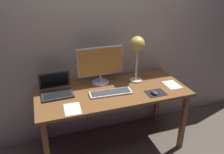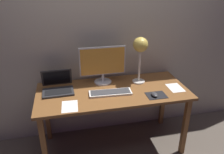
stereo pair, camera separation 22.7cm
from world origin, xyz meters
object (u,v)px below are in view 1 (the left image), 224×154
at_px(desk_lamp, 137,47).
at_px(mouse, 154,92).
at_px(keyboard_main, 111,93).
at_px(laptop, 56,88).
at_px(monitor, 100,64).

height_order(desk_lamp, mouse, desk_lamp).
bearing_deg(keyboard_main, laptop, 159.78).
bearing_deg(monitor, laptop, -170.68).
bearing_deg(keyboard_main, monitor, 95.73).
bearing_deg(monitor, mouse, -43.53).
xyz_separation_m(monitor, desk_lamp, (0.40, -0.08, 0.17)).
xyz_separation_m(keyboard_main, laptop, (-0.53, 0.20, 0.05)).
relative_size(laptop, desk_lamp, 0.63).
xyz_separation_m(monitor, mouse, (0.45, -0.43, -0.22)).
relative_size(keyboard_main, laptop, 1.36).
bearing_deg(keyboard_main, mouse, -19.62).
xyz_separation_m(laptop, desk_lamp, (0.90, 0.01, 0.34)).
distance_m(monitor, desk_lamp, 0.44).
height_order(keyboard_main, laptop, laptop).
height_order(laptop, mouse, laptop).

